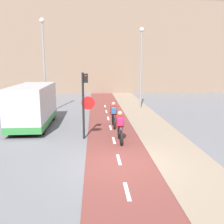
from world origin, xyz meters
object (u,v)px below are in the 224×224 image
traffic_light_pole (85,99)px  street_lamp_sidewalk (141,60)px  cyclist_near (120,128)px  cyclist_far (114,115)px  street_lamp_far (44,57)px  van (33,107)px

traffic_light_pole → street_lamp_sidewalk: (4.26, 7.90, 1.96)m
street_lamp_sidewalk → traffic_light_pole: bearing=-118.3°
cyclist_near → cyclist_far: size_ratio=1.04×
cyclist_near → cyclist_far: (-0.09, 2.90, -0.00)m
cyclist_near → traffic_light_pole: bearing=157.6°
cyclist_far → cyclist_near: bearing=-88.3°
street_lamp_sidewalk → cyclist_near: (-2.57, -8.59, -3.29)m
street_lamp_far → cyclist_far: size_ratio=4.00×
traffic_light_pole → street_lamp_far: bearing=115.3°
cyclist_near → street_lamp_sidewalk: bearing=73.3°
traffic_light_pole → cyclist_near: size_ratio=1.85×
traffic_light_pole → street_lamp_sidewalk: bearing=61.7°
street_lamp_far → van: (0.01, -4.10, -3.01)m
traffic_light_pole → cyclist_far: bearing=54.1°
cyclist_near → street_lamp_far: bearing=123.2°
street_lamp_far → street_lamp_sidewalk: 7.54m
street_lamp_far → street_lamp_sidewalk: bearing=8.6°
street_lamp_sidewalk → cyclist_far: size_ratio=3.76×
van → cyclist_far: bearing=-5.6°
street_lamp_sidewalk → van: bearing=-144.9°
cyclist_far → traffic_light_pole: bearing=-125.9°
street_lamp_far → cyclist_far: bearing=-43.6°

